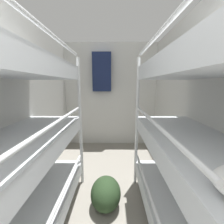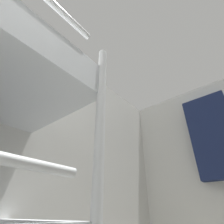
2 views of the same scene
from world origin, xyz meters
name	(u,v)px [view 1 (image 1 of 2)]	position (x,y,z in m)	size (l,w,h in m)	color
wall_left	(11,107)	(-1.15, 2.01, 1.26)	(0.06, 4.13, 2.52)	silver
wall_right	(205,107)	(1.15, 2.01, 1.26)	(0.06, 4.13, 2.52)	silver
wall_back	(110,95)	(0.00, 4.04, 1.26)	(2.37, 0.06, 2.52)	silver
bunk_stack_left_near	(14,149)	(-0.76, 1.43, 0.99)	(0.73, 1.86, 1.93)	silver
bunk_stack_right_near	(197,150)	(0.76, 1.43, 0.99)	(0.73, 1.86, 1.93)	silver
duffel_bag	(106,193)	(-0.02, 1.91, 0.19)	(0.38, 0.47, 0.38)	#23381E
hanging_coat	(102,72)	(-0.20, 3.89, 1.82)	(0.44, 0.12, 0.90)	#192347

